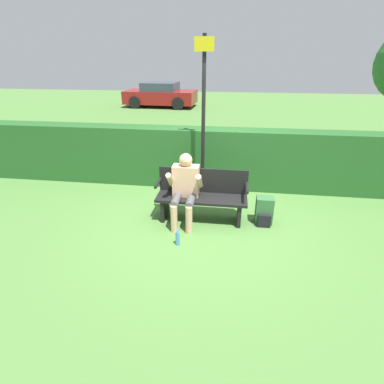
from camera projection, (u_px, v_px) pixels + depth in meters
ground_plane at (201, 219)px, 5.24m from camera, size 40.00×40.00×0.00m
hedge_back at (209, 158)px, 6.37m from camera, size 12.00×0.50×1.25m
park_bench at (202, 195)px, 5.12m from camera, size 1.53×0.47×0.87m
person_seated at (185, 186)px, 4.95m from camera, size 0.57×0.66×1.17m
backpack at (264, 211)px, 5.05m from camera, size 0.29×0.30×0.47m
water_bottle at (178, 238)px, 4.50m from camera, size 0.06×0.06×0.24m
signpost at (203, 115)px, 5.49m from camera, size 0.33×0.09×2.95m
parked_car at (161, 95)px, 16.45m from camera, size 3.91×2.12×1.29m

